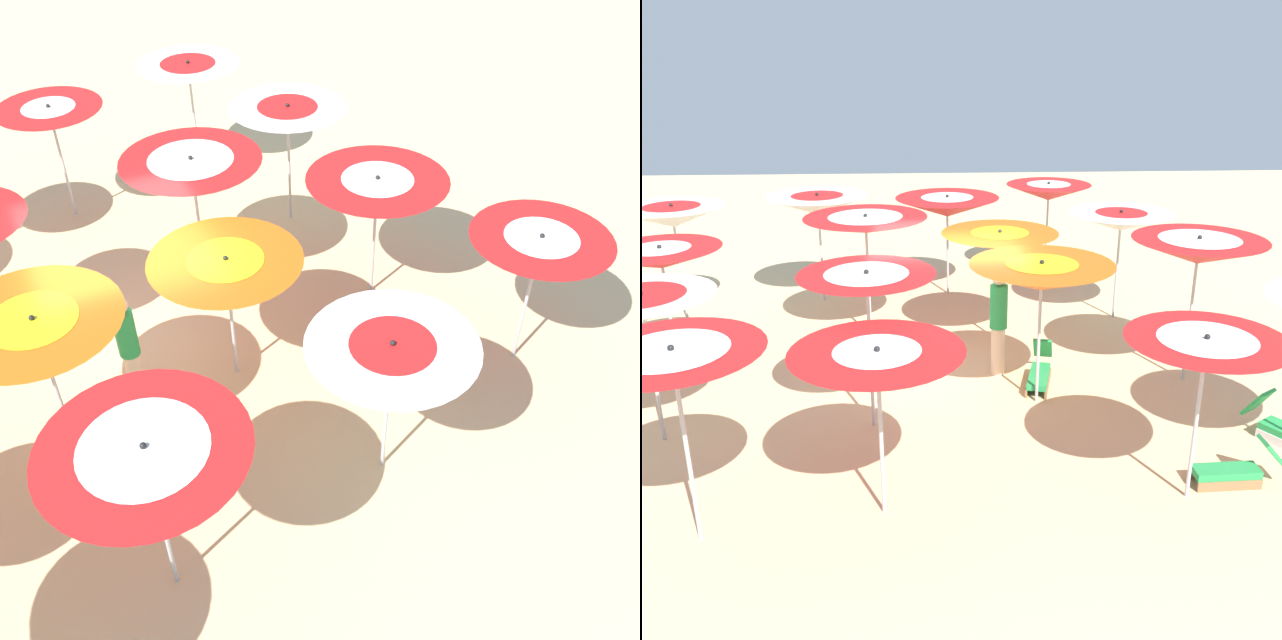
{
  "view_description": "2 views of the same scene",
  "coord_description": "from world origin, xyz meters",
  "views": [
    {
      "loc": [
        8.67,
        -1.03,
        7.86
      ],
      "look_at": [
        2.05,
        2.14,
        1.5
      ],
      "focal_mm": 40.04,
      "sensor_mm": 36.0,
      "label": 1
    },
    {
      "loc": [
        -0.34,
        -11.49,
        5.33
      ],
      "look_at": [
        0.25,
        -0.12,
        0.95
      ],
      "focal_mm": 40.08,
      "sensor_mm": 36.0,
      "label": 2
    }
  ],
  "objects": [
    {
      "name": "beach_umbrella_13",
      "position": [
        -4.18,
        -2.25,
        2.04
      ],
      "size": [
        1.97,
        1.97,
        2.27
      ],
      "color": "#B2B2B7",
      "rests_on": "ground"
    },
    {
      "name": "beach_umbrella_10",
      "position": [
        -1.45,
        1.53,
        2.24
      ],
      "size": [
        2.29,
        2.29,
        2.44
      ],
      "color": "#B2B2B7",
      "rests_on": "ground"
    },
    {
      "name": "beachgoer_0",
      "position": [
        0.86,
        -0.29,
        0.98
      ],
      "size": [
        0.3,
        0.3,
        1.85
      ],
      "rotation": [
        0.0,
        0.0,
        1.22
      ],
      "color": "beige",
      "rests_on": "ground"
    },
    {
      "name": "beach_umbrella_6",
      "position": [
        1.01,
        1.21,
        1.98
      ],
      "size": [
        2.16,
        2.16,
        2.19
      ],
      "color": "#B2B2B7",
      "rests_on": "ground"
    },
    {
      "name": "beach_umbrella_2",
      "position": [
        3.56,
        2.35,
        2.04
      ],
      "size": [
        2.09,
        2.09,
        2.28
      ],
      "color": "#B2B2B7",
      "rests_on": "ground"
    },
    {
      "name": "lounger_2",
      "position": [
        1.52,
        -0.73,
        0.21
      ],
      "size": [
        0.63,
        1.29,
        0.66
      ],
      "rotation": [
        0.0,
        0.0,
        4.46
      ],
      "color": "olive",
      "rests_on": "ground"
    },
    {
      "name": "beach_umbrella_12",
      "position": [
        -3.01,
        -4.55,
        2.18
      ],
      "size": [
        1.96,
        1.96,
        2.44
      ],
      "color": "#B2B2B7",
      "rests_on": "ground"
    },
    {
      "name": "beach_umbrella_4",
      "position": [
        2.89,
        -4.01,
        1.99
      ],
      "size": [
        1.92,
        1.92,
        2.22
      ],
      "color": "#B2B2B7",
      "rests_on": "ground"
    },
    {
      "name": "beach_umbrella_3",
      "position": [
        2.59,
        5.3,
        2.08
      ],
      "size": [
        2.01,
        2.01,
        2.32
      ],
      "color": "#B2B2B7",
      "rests_on": "ground"
    },
    {
      "name": "beach_umbrella_14",
      "position": [
        -4.62,
        -0.16,
        2.13
      ],
      "size": [
        1.95,
        1.95,
        2.35
      ],
      "color": "#B2B2B7",
      "rests_on": "ground"
    },
    {
      "name": "beach_umbrella_5",
      "position": [
        1.38,
        -1.35,
        2.1
      ],
      "size": [
        2.19,
        2.19,
        2.36
      ],
      "color": "#B2B2B7",
      "rests_on": "ground"
    },
    {
      "name": "lounger_0",
      "position": [
        3.59,
        -3.78,
        0.21
      ],
      "size": [
        1.22,
        0.36,
        0.64
      ],
      "rotation": [
        0.0,
        0.0,
        3.17
      ],
      "color": "olive",
      "rests_on": "ground"
    },
    {
      "name": "beach_umbrella_1",
      "position": [
        4.0,
        -0.67,
        2.27
      ],
      "size": [
        2.14,
        2.14,
        2.52
      ],
      "color": "#B2B2B7",
      "rests_on": "ground"
    },
    {
      "name": "beach_umbrella_7",
      "position": [
        0.14,
        4.06,
        2.02
      ],
      "size": [
        2.28,
        2.28,
        2.28
      ],
      "color": "#B2B2B7",
      "rests_on": "ground"
    },
    {
      "name": "beach_umbrella_11",
      "position": [
        -2.64,
        3.73,
        2.16
      ],
      "size": [
        2.14,
        2.14,
        2.42
      ],
      "color": "#B2B2B7",
      "rests_on": "ground"
    },
    {
      "name": "ground",
      "position": [
        0.0,
        0.0,
        -0.02
      ],
      "size": [
        41.2,
        41.2,
        0.04
      ],
      "primitive_type": "cube",
      "color": "beige"
    },
    {
      "name": "beach_umbrella_9",
      "position": [
        -1.18,
        -1.99,
        2.22
      ],
      "size": [
        1.94,
        1.94,
        2.44
      ],
      "color": "#B2B2B7",
      "rests_on": "ground"
    },
    {
      "name": "beach_umbrella_15",
      "position": [
        -5.36,
        2.72,
        2.17
      ],
      "size": [
        2.08,
        2.08,
        2.43
      ],
      "color": "#B2B2B7",
      "rests_on": "ground"
    },
    {
      "name": "beach_umbrella_8",
      "position": [
        -0.91,
        -4.14,
        1.97
      ],
      "size": [
        2.01,
        2.01,
        2.2
      ],
      "color": "#B2B2B7",
      "rests_on": "ground"
    }
  ]
}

